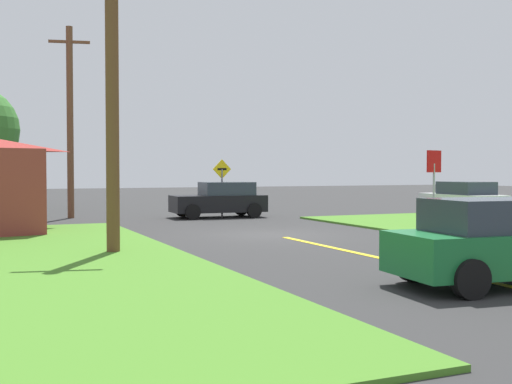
% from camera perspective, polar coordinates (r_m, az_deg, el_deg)
% --- Properties ---
extents(ground_plane, '(120.00, 120.00, 0.00)m').
position_cam_1_polar(ground_plane, '(21.26, 1.42, -3.85)').
color(ground_plane, '#2E2E2E').
extents(lane_stripe_center, '(0.20, 14.00, 0.01)m').
position_cam_1_polar(lane_stripe_center, '(14.46, 15.00, -6.61)').
color(lane_stripe_center, yellow).
rests_on(lane_stripe_center, ground).
extents(stop_sign, '(0.72, 0.21, 2.82)m').
position_cam_1_polar(stop_sign, '(21.97, 15.69, 1.43)').
color(stop_sign, '#9EA0A8').
rests_on(stop_sign, ground).
extents(car_on_crossroad, '(2.34, 4.56, 1.62)m').
position_cam_1_polar(car_on_crossroad, '(31.99, 18.09, -0.56)').
color(car_on_crossroad, silver).
rests_on(car_on_crossroad, ground).
extents(car_approaching_junction, '(4.31, 2.13, 1.62)m').
position_cam_1_polar(car_approaching_junction, '(29.10, -3.22, -0.71)').
color(car_approaching_junction, black).
rests_on(car_approaching_junction, ground).
extents(car_behind_on_main_road, '(4.70, 2.28, 1.62)m').
position_cam_1_polar(car_behind_on_main_road, '(12.69, 21.70, -4.22)').
color(car_behind_on_main_road, '#196B33').
rests_on(car_behind_on_main_road, ground).
extents(utility_pole_near, '(1.79, 0.48, 7.26)m').
position_cam_1_polar(utility_pole_near, '(16.58, -12.79, 7.38)').
color(utility_pole_near, brown).
rests_on(utility_pole_near, ground).
extents(utility_pole_mid, '(1.78, 0.52, 8.60)m').
position_cam_1_polar(utility_pole_mid, '(29.89, -16.37, 6.23)').
color(utility_pole_mid, brown).
rests_on(utility_pole_mid, ground).
extents(direction_sign, '(0.91, 0.08, 2.67)m').
position_cam_1_polar(direction_sign, '(29.26, -3.08, 0.98)').
color(direction_sign, slate).
rests_on(direction_sign, ground).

